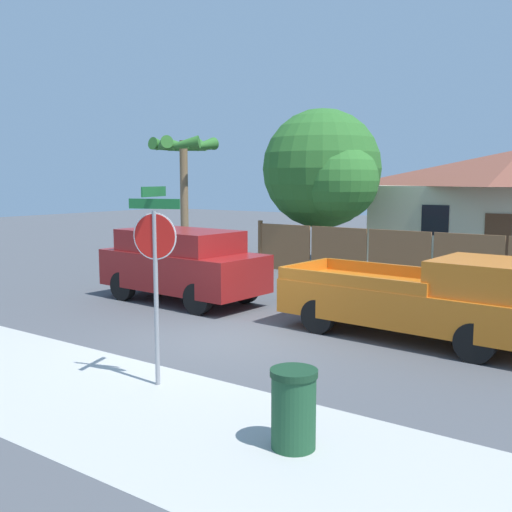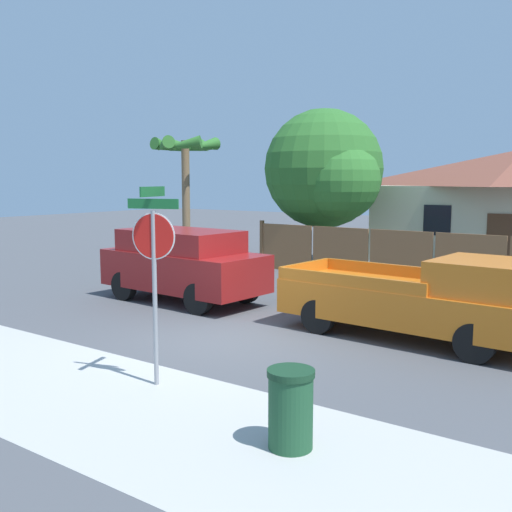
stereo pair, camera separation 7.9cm
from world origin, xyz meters
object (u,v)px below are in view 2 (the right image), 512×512
stop_sign (154,253)px  trash_bin (291,409)px  oak_tree (327,171)px  orange_pickup (422,299)px  red_suv (183,263)px  palm_tree (185,157)px

stop_sign → trash_bin: size_ratio=3.19×
stop_sign → trash_bin: bearing=-30.8°
oak_tree → orange_pickup: 10.75m
oak_tree → stop_sign: 13.73m
red_suv → orange_pickup: (6.39, -0.02, -0.19)m
trash_bin → red_suv: bearing=140.9°
palm_tree → trash_bin: 15.19m
orange_pickup → trash_bin: size_ratio=5.52×
orange_pickup → palm_tree: bearing=159.8°
oak_tree → orange_pickup: oak_tree is taller
red_suv → orange_pickup: 6.39m
palm_tree → stop_sign: 12.49m
orange_pickup → trash_bin: 5.63m
palm_tree → orange_pickup: size_ratio=0.88×
oak_tree → orange_pickup: (6.66, -8.01, -2.63)m
oak_tree → orange_pickup: bearing=-50.3°
stop_sign → orange_pickup: bearing=46.5°
palm_tree → trash_bin: size_ratio=4.84×
palm_tree → orange_pickup: bearing=-23.3°
orange_pickup → oak_tree: bearing=132.9°
oak_tree → trash_bin: 15.67m
red_suv → stop_sign: stop_sign is taller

